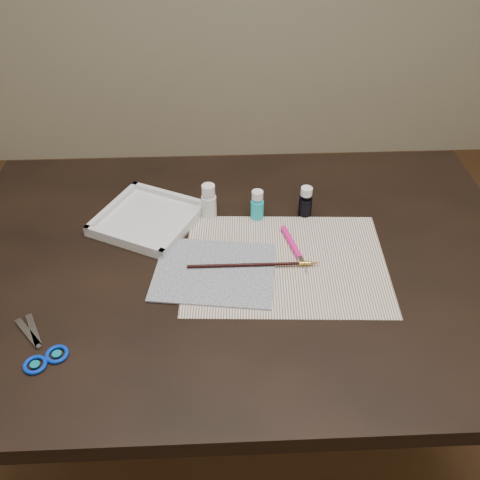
{
  "coord_description": "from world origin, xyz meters",
  "views": [
    {
      "loc": [
        -0.04,
        -0.91,
        1.54
      ],
      "look_at": [
        0.0,
        0.0,
        0.8
      ],
      "focal_mm": 40.0,
      "sensor_mm": 36.0,
      "label": 1
    }
  ],
  "objects_px": {
    "paper": "(285,263)",
    "canvas": "(215,271)",
    "paint_bottle_navy": "(306,201)",
    "palette_tray": "(148,218)",
    "scissors": "(33,343)",
    "paint_bottle_white": "(209,201)",
    "paint_bottle_cyan": "(257,205)"
  },
  "relations": [
    {
      "from": "scissors",
      "to": "paper",
      "type": "bearing_deg",
      "value": -107.6
    },
    {
      "from": "paint_bottle_cyan",
      "to": "paint_bottle_navy",
      "type": "xyz_separation_m",
      "value": [
        0.12,
        0.01,
        0.0
      ]
    },
    {
      "from": "canvas",
      "to": "paint_bottle_cyan",
      "type": "bearing_deg",
      "value": 61.61
    },
    {
      "from": "canvas",
      "to": "scissors",
      "type": "xyz_separation_m",
      "value": [
        -0.34,
        -0.18,
        0.0
      ]
    },
    {
      "from": "canvas",
      "to": "paint_bottle_cyan",
      "type": "height_order",
      "value": "paint_bottle_cyan"
    },
    {
      "from": "palette_tray",
      "to": "paper",
      "type": "bearing_deg",
      "value": -27.2
    },
    {
      "from": "canvas",
      "to": "paint_bottle_navy",
      "type": "relative_size",
      "value": 3.28
    },
    {
      "from": "paint_bottle_navy",
      "to": "palette_tray",
      "type": "height_order",
      "value": "paint_bottle_navy"
    },
    {
      "from": "paint_bottle_navy",
      "to": "palette_tray",
      "type": "relative_size",
      "value": 0.36
    },
    {
      "from": "paper",
      "to": "paint_bottle_white",
      "type": "bearing_deg",
      "value": 132.36
    },
    {
      "from": "canvas",
      "to": "scissors",
      "type": "relative_size",
      "value": 1.53
    },
    {
      "from": "paint_bottle_white",
      "to": "scissors",
      "type": "relative_size",
      "value": 0.53
    },
    {
      "from": "paint_bottle_white",
      "to": "scissors",
      "type": "bearing_deg",
      "value": -130.11
    },
    {
      "from": "scissors",
      "to": "palette_tray",
      "type": "distance_m",
      "value": 0.42
    },
    {
      "from": "paper",
      "to": "scissors",
      "type": "distance_m",
      "value": 0.54
    },
    {
      "from": "paint_bottle_white",
      "to": "paint_bottle_cyan",
      "type": "bearing_deg",
      "value": -6.85
    },
    {
      "from": "paper",
      "to": "scissors",
      "type": "relative_size",
      "value": 2.64
    },
    {
      "from": "paint_bottle_white",
      "to": "scissors",
      "type": "distance_m",
      "value": 0.52
    },
    {
      "from": "paint_bottle_white",
      "to": "paint_bottle_navy",
      "type": "relative_size",
      "value": 1.12
    },
    {
      "from": "paint_bottle_cyan",
      "to": "paint_bottle_navy",
      "type": "distance_m",
      "value": 0.12
    },
    {
      "from": "paint_bottle_white",
      "to": "palette_tray",
      "type": "xyz_separation_m",
      "value": [
        -0.15,
        -0.02,
        -0.03
      ]
    },
    {
      "from": "scissors",
      "to": "palette_tray",
      "type": "relative_size",
      "value": 0.78
    },
    {
      "from": "paint_bottle_white",
      "to": "scissors",
      "type": "height_order",
      "value": "paint_bottle_white"
    },
    {
      "from": "paper",
      "to": "scissors",
      "type": "bearing_deg",
      "value": -157.27
    },
    {
      "from": "paint_bottle_navy",
      "to": "scissors",
      "type": "distance_m",
      "value": 0.69
    },
    {
      "from": "paint_bottle_navy",
      "to": "scissors",
      "type": "height_order",
      "value": "paint_bottle_navy"
    },
    {
      "from": "paint_bottle_navy",
      "to": "paper",
      "type": "bearing_deg",
      "value": -110.73
    },
    {
      "from": "paper",
      "to": "paint_bottle_white",
      "type": "relative_size",
      "value": 5.03
    },
    {
      "from": "canvas",
      "to": "palette_tray",
      "type": "height_order",
      "value": "palette_tray"
    },
    {
      "from": "paper",
      "to": "canvas",
      "type": "xyz_separation_m",
      "value": [
        -0.16,
        -0.03,
        0.0
      ]
    },
    {
      "from": "scissors",
      "to": "palette_tray",
      "type": "bearing_deg",
      "value": -66.47
    },
    {
      "from": "paper",
      "to": "canvas",
      "type": "height_order",
      "value": "canvas"
    }
  ]
}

